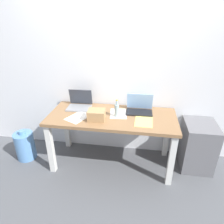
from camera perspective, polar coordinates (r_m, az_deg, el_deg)
ground_plane at (r=2.95m, az=0.00°, el=-14.05°), size 8.00×8.00×0.00m
back_wall at (r=2.73m, az=1.35°, el=13.32°), size 5.20×0.08×2.60m
desk at (r=2.59m, az=0.00°, el=-3.14°), size 1.63×0.70×0.75m
laptop_left at (r=2.77m, az=-9.27°, el=2.26°), size 0.33×0.26×0.24m
laptop_right at (r=2.63m, az=7.86°, el=1.09°), size 0.34×0.23×0.23m
beer_bottle at (r=2.47m, az=1.36°, el=0.52°), size 0.06×0.06×0.23m
computer_mouse at (r=2.66m, az=-4.10°, el=0.73°), size 0.10×0.12×0.03m
cardboard_box at (r=2.42m, az=-4.47°, el=-0.84°), size 0.22×0.19×0.13m
paper_sheet_near_back at (r=2.58m, az=1.83°, el=-0.44°), size 0.24×0.32×0.00m
paper_sheet_front_left at (r=2.53m, az=-9.69°, el=-1.47°), size 0.32×0.36×0.00m
paper_sheet_front_right at (r=2.43m, az=9.08°, el=-2.63°), size 0.22×0.30×0.00m
water_cooler_jug at (r=3.17m, az=-23.64°, el=-8.79°), size 0.27×0.27×0.46m
filing_cabinet at (r=2.94m, az=23.23°, el=-8.76°), size 0.40×0.48×0.65m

